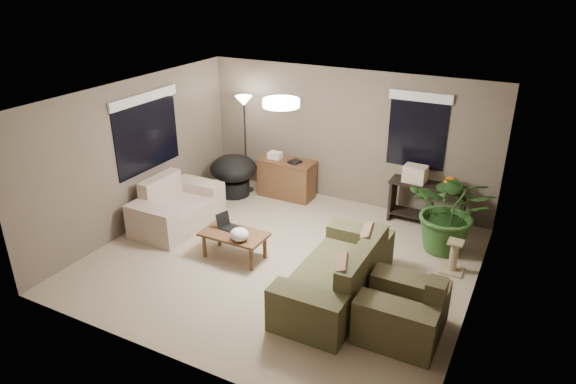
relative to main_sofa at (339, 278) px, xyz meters
The scene contains 20 objects.
room_shell 1.56m from the main_sofa, 156.30° to the left, with size 5.50×5.50×5.50m.
main_sofa is the anchor object (origin of this frame).
throw_pillows 0.44m from the main_sofa, ahead, with size 0.36×1.39×0.47m.
loveseat 3.35m from the main_sofa, 168.44° to the left, with size 0.90×1.60×0.85m.
armchair 1.04m from the main_sofa, 19.58° to the right, with size 0.95×1.00×0.85m.
coffee_table 1.82m from the main_sofa, behind, with size 1.00×0.55×0.42m.
laptop 2.01m from the main_sofa, behind, with size 0.40×0.27×0.24m.
plastic_bag 1.62m from the main_sofa, behind, with size 0.28×0.26×0.20m, color white.
desk 3.39m from the main_sofa, 129.51° to the left, with size 1.10×0.50×0.75m.
desk_papers 3.52m from the main_sofa, 131.61° to the left, with size 0.70×0.29×0.12m.
console_table 2.74m from the main_sofa, 79.03° to the left, with size 1.30×0.40×0.75m.
pumpkin 2.88m from the main_sofa, 72.05° to the left, with size 0.23×0.23×0.19m, color orange.
cardboard_box 2.77m from the main_sofa, 84.24° to the left, with size 0.38×0.28×0.28m, color beige.
papasan_chair 3.83m from the main_sofa, 144.42° to the left, with size 1.19×1.19×0.80m.
floor_lamp 4.13m from the main_sofa, 140.07° to the left, with size 0.32×0.32×1.91m.
ceiling_fixture 2.47m from the main_sofa, 156.30° to the left, with size 0.50×0.50×0.10m, color white.
houseplant 2.22m from the main_sofa, 61.73° to the left, with size 1.24×1.38×1.08m, color #2D5923.
cat_scratching_post 1.85m from the main_sofa, 47.15° to the left, with size 0.32×0.32×0.50m.
window_left 4.21m from the main_sofa, 168.34° to the left, with size 0.05×1.56×1.33m.
window_back 3.33m from the main_sofa, 86.72° to the left, with size 1.06×0.05×1.33m.
Camera 1 is at (3.21, -5.99, 4.13)m, focal length 32.00 mm.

